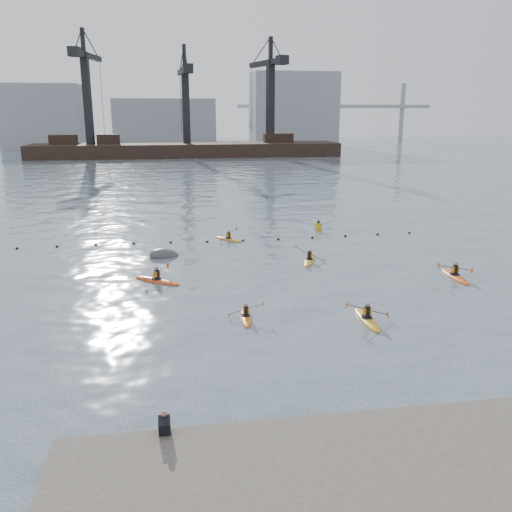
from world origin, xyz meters
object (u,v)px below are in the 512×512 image
object	(u,v)px
nav_buoy	(318,227)
kayaker_4	(455,276)
kayaker_5	(229,239)
kayaker_3	(309,260)
kayaker_2	(157,280)
mooring_buoy	(165,256)
kayaker_0	(246,316)
kayaker_1	(367,319)

from	to	relation	value
nav_buoy	kayaker_4	bearing A→B (deg)	-72.38
kayaker_5	kayaker_3	bearing A→B (deg)	-96.29
kayaker_2	nav_buoy	size ratio (longest dim) A/B	2.81
kayaker_3	mooring_buoy	xyz separation A→B (m)	(-10.34, 3.13, -0.10)
kayaker_0	kayaker_3	size ratio (longest dim) A/B	0.89
kayaker_3	kayaker_5	world-z (taller)	kayaker_3
mooring_buoy	kayaker_3	bearing A→B (deg)	-16.82
kayaker_0	kayaker_4	distance (m)	15.35
kayaker_2	mooring_buoy	distance (m)	6.21
kayaker_4	kayaker_3	bearing A→B (deg)	-29.67
kayaker_3	kayaker_4	bearing A→B (deg)	-10.27
kayaker_0	kayaker_2	distance (m)	8.55
nav_buoy	kayaker_0	bearing A→B (deg)	-115.37
kayaker_5	kayaker_4	bearing A→B (deg)	-83.51
kayaker_1	kayaker_3	xyz separation A→B (m)	(-0.01, 11.58, -0.01)
kayaker_2	kayaker_5	xyz separation A→B (m)	(5.82, 10.69, -0.02)
kayaker_3	nav_buoy	bearing A→B (deg)	92.83
kayaker_0	mooring_buoy	world-z (taller)	kayaker_0
kayaker_3	kayaker_4	world-z (taller)	kayaker_3
kayaker_1	mooring_buoy	world-z (taller)	kayaker_1
nav_buoy	kayaker_2	bearing A→B (deg)	-137.37
mooring_buoy	kayaker_4	bearing A→B (deg)	-24.18
kayaker_5	mooring_buoy	distance (m)	6.98
kayaker_5	nav_buoy	distance (m)	8.88
nav_buoy	kayaker_3	bearing A→B (deg)	-109.09
kayaker_4	mooring_buoy	distance (m)	20.55
kayaker_1	nav_buoy	distance (m)	21.99
kayaker_2	kayaker_3	distance (m)	11.25
kayaker_0	kayaker_1	world-z (taller)	kayaker_1
kayaker_3	kayaker_1	bearing A→B (deg)	-68.03
kayaker_3	kayaker_4	xyz separation A→B (m)	(8.40, -5.29, 0.01)
kayaker_5	nav_buoy	size ratio (longest dim) A/B	2.39
kayaker_1	nav_buoy	size ratio (longest dim) A/B	3.08
kayaker_4	kayaker_1	bearing A→B (deg)	39.37
kayaker_0	kayaker_3	distance (m)	11.91
kayaker_0	kayaker_1	size ratio (longest dim) A/B	0.84
kayaker_2	kayaker_4	distance (m)	19.36
kayaker_4	mooring_buoy	world-z (taller)	kayaker_4
kayaker_1	kayaker_5	distance (m)	19.85
kayaker_0	kayaker_1	xyz separation A→B (m)	(6.15, -1.37, 0.02)
kayaker_0	nav_buoy	bearing A→B (deg)	70.07
kayaker_5	kayaker_2	bearing A→B (deg)	-158.14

